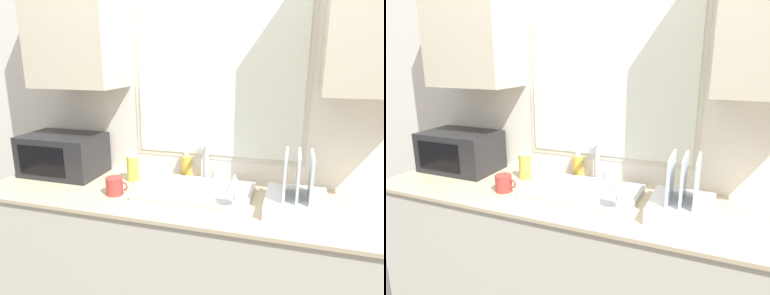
{
  "view_description": "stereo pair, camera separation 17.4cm",
  "coord_description": "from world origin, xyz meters",
  "views": [
    {
      "loc": [
        0.43,
        -1.33,
        1.63
      ],
      "look_at": [
        -0.05,
        0.28,
        1.19
      ],
      "focal_mm": 32.0,
      "sensor_mm": 36.0,
      "label": 1
    },
    {
      "loc": [
        0.6,
        -1.27,
        1.63
      ],
      "look_at": [
        -0.05,
        0.28,
        1.19
      ],
      "focal_mm": 32.0,
      "sensor_mm": 36.0,
      "label": 2
    }
  ],
  "objects": [
    {
      "name": "spray_bottle",
      "position": [
        -0.47,
        0.44,
        1.0
      ],
      "size": [
        0.07,
        0.07,
        0.21
      ],
      "color": "#D8CC4C",
      "rests_on": "countertop"
    },
    {
      "name": "wall_back",
      "position": [
        0.0,
        0.61,
        1.41
      ],
      "size": [
        6.0,
        0.38,
        2.6
      ],
      "color": "silver",
      "rests_on": "ground_plane"
    },
    {
      "name": "wine_glass",
      "position": [
        0.19,
        0.18,
        1.05
      ],
      "size": [
        0.08,
        0.08,
        0.2
      ],
      "color": "silver",
      "rests_on": "countertop"
    },
    {
      "name": "mug_near_sink",
      "position": [
        -0.47,
        0.22,
        0.95
      ],
      "size": [
        0.13,
        0.09,
        0.1
      ],
      "color": "#A53833",
      "rests_on": "countertop"
    },
    {
      "name": "soap_bottle",
      "position": [
        -0.18,
        0.59,
        0.98
      ],
      "size": [
        0.06,
        0.06,
        0.17
      ],
      "color": "gold",
      "rests_on": "countertop"
    },
    {
      "name": "faucet",
      "position": [
        -0.05,
        0.56,
        1.05
      ],
      "size": [
        0.08,
        0.15,
        0.25
      ],
      "color": "#B7B7BC",
      "rests_on": "countertop"
    },
    {
      "name": "countertop",
      "position": [
        0.0,
        0.31,
        0.45
      ],
      "size": [
        2.49,
        0.65,
        0.91
      ],
      "color": "beige",
      "rests_on": "ground_plane"
    },
    {
      "name": "sink_basin",
      "position": [
        -0.05,
        0.35,
        0.92
      ],
      "size": [
        0.61,
        0.39,
        0.03
      ],
      "color": "#B2B2B7",
      "rests_on": "countertop"
    },
    {
      "name": "microwave",
      "position": [
        -0.95,
        0.43,
        1.03
      ],
      "size": [
        0.49,
        0.32,
        0.26
      ],
      "color": "#232326",
      "rests_on": "countertop"
    },
    {
      "name": "dish_rack",
      "position": [
        0.48,
        0.29,
        0.97
      ],
      "size": [
        0.29,
        0.34,
        0.29
      ],
      "color": "silver",
      "rests_on": "countertop"
    }
  ]
}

